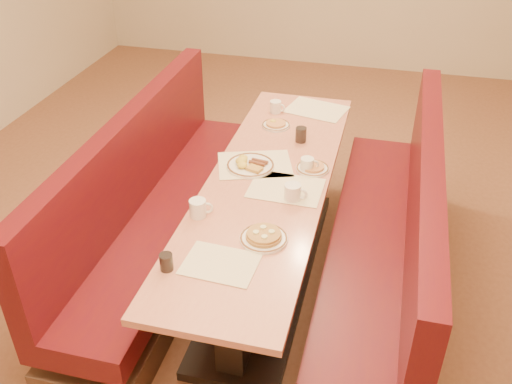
% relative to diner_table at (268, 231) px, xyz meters
% --- Properties ---
extents(ground, '(8.00, 8.00, 0.00)m').
position_rel_diner_table_xyz_m(ground, '(0.00, 0.00, -0.37)').
color(ground, '#9E6647').
rests_on(ground, ground).
extents(diner_table, '(0.70, 2.50, 0.75)m').
position_rel_diner_table_xyz_m(diner_table, '(0.00, 0.00, 0.00)').
color(diner_table, black).
rests_on(diner_table, ground).
extents(booth_left, '(0.55, 2.50, 1.05)m').
position_rel_diner_table_xyz_m(booth_left, '(-0.73, 0.00, -0.01)').
color(booth_left, '#4C3326').
rests_on(booth_left, ground).
extents(booth_right, '(0.55, 2.50, 1.05)m').
position_rel_diner_table_xyz_m(booth_right, '(0.73, 0.00, -0.01)').
color(booth_right, '#4C3326').
rests_on(booth_right, ground).
extents(placemat_near_left, '(0.36, 0.28, 0.00)m').
position_rel_diner_table_xyz_m(placemat_near_left, '(-0.05, -0.80, 0.38)').
color(placemat_near_left, '#FFF3C7').
rests_on(placemat_near_left, diner_table).
extents(placemat_near_right, '(0.42, 0.32, 0.00)m').
position_rel_diner_table_xyz_m(placemat_near_right, '(0.12, -0.07, 0.38)').
color(placemat_near_right, '#FFF3C7').
rests_on(placemat_near_right, diner_table).
extents(placemat_far_left, '(0.53, 0.46, 0.00)m').
position_rel_diner_table_xyz_m(placemat_far_left, '(-0.12, 0.14, 0.38)').
color(placemat_far_left, '#FFF3C7').
rests_on(placemat_far_left, diner_table).
extents(placemat_far_right, '(0.47, 0.40, 0.00)m').
position_rel_diner_table_xyz_m(placemat_far_right, '(0.12, 1.03, 0.38)').
color(placemat_far_right, '#FFF3C7').
rests_on(placemat_far_right, diner_table).
extents(pancake_plate, '(0.24, 0.24, 0.05)m').
position_rel_diner_table_xyz_m(pancake_plate, '(0.11, -0.57, 0.39)').
color(pancake_plate, white).
rests_on(pancake_plate, diner_table).
extents(eggs_plate, '(0.29, 0.29, 0.06)m').
position_rel_diner_table_xyz_m(eggs_plate, '(-0.14, 0.11, 0.39)').
color(eggs_plate, white).
rests_on(eggs_plate, diner_table).
extents(extra_plate_mid, '(0.20, 0.20, 0.04)m').
position_rel_diner_table_xyz_m(extra_plate_mid, '(0.23, 0.18, 0.39)').
color(extra_plate_mid, white).
rests_on(extra_plate_mid, diner_table).
extents(extra_plate_far, '(0.20, 0.20, 0.04)m').
position_rel_diner_table_xyz_m(extra_plate_far, '(-0.11, 0.69, 0.39)').
color(extra_plate_far, white).
rests_on(extra_plate_far, diner_table).
extents(coffee_mug_a, '(0.13, 0.09, 0.10)m').
position_rel_diner_table_xyz_m(coffee_mug_a, '(0.18, -0.18, 0.43)').
color(coffee_mug_a, white).
rests_on(coffee_mug_a, diner_table).
extents(coffee_mug_b, '(0.13, 0.09, 0.10)m').
position_rel_diner_table_xyz_m(coffee_mug_b, '(-0.28, -0.45, 0.43)').
color(coffee_mug_b, white).
rests_on(coffee_mug_b, diner_table).
extents(coffee_mug_c, '(0.11, 0.08, 0.09)m').
position_rel_diner_table_xyz_m(coffee_mug_c, '(0.20, 0.15, 0.42)').
color(coffee_mug_c, white).
rests_on(coffee_mug_c, diner_table).
extents(coffee_mug_d, '(0.12, 0.08, 0.09)m').
position_rel_diner_table_xyz_m(coffee_mug_d, '(-0.16, 0.91, 0.42)').
color(coffee_mug_d, white).
rests_on(coffee_mug_d, diner_table).
extents(soda_tumbler_near, '(0.06, 0.06, 0.09)m').
position_rel_diner_table_xyz_m(soda_tumbler_near, '(-0.28, -0.90, 0.42)').
color(soda_tumbler_near, black).
rests_on(soda_tumbler_near, diner_table).
extents(soda_tumbler_mid, '(0.07, 0.07, 0.10)m').
position_rel_diner_table_xyz_m(soda_tumbler_mid, '(0.10, 0.52, 0.42)').
color(soda_tumbler_mid, black).
rests_on(soda_tumbler_mid, diner_table).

